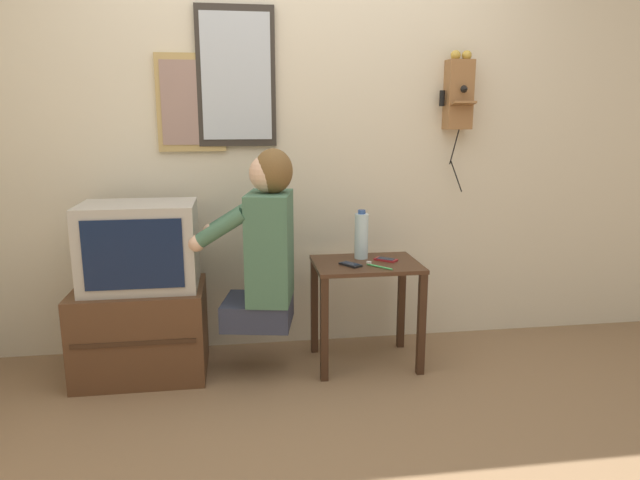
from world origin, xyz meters
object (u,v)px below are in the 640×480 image
object	(u,v)px
water_bottle	(361,236)
television	(140,246)
person	(265,244)
toothbrush	(377,266)
cell_phone_held	(350,264)
framed_picture	(191,103)
cell_phone_spare	(386,260)
wall_mirror	(236,77)
wall_phone_antique	(459,93)

from	to	relation	value
water_bottle	television	bearing A→B (deg)	-177.57
person	toothbrush	xyz separation A→B (m)	(0.60, -0.06, -0.13)
cell_phone_held	toothbrush	size ratio (longest dim) A/B	1.00
cell_phone_held	framed_picture	bearing A→B (deg)	118.87
water_bottle	cell_phone_held	bearing A→B (deg)	-121.42
television	toothbrush	distance (m)	1.27
framed_picture	cell_phone_spare	size ratio (longest dim) A/B	4.03
television	wall_mirror	xyz separation A→B (m)	(0.53, 0.31, 0.89)
television	water_bottle	xyz separation A→B (m)	(1.21, 0.05, 0.01)
framed_picture	wall_mirror	distance (m)	0.29
television	wall_mirror	bearing A→B (deg)	29.95
framed_picture	cell_phone_held	distance (m)	1.27
wall_mirror	toothbrush	distance (m)	1.32
person	wall_mirror	xyz separation A→B (m)	(-0.12, 0.40, 0.87)
cell_phone_held	toothbrush	world-z (taller)	toothbrush
water_bottle	toothbrush	distance (m)	0.25
toothbrush	wall_mirror	bearing A→B (deg)	107.84
wall_mirror	cell_phone_held	size ratio (longest dim) A/B	5.64
person	framed_picture	size ratio (longest dim) A/B	1.76
wall_phone_antique	framed_picture	bearing A→B (deg)	178.37
television	cell_phone_spare	world-z (taller)	television
television	wall_mirror	distance (m)	1.08
framed_picture	toothbrush	distance (m)	1.38
wall_mirror	water_bottle	bearing A→B (deg)	-20.82
cell_phone_spare	wall_mirror	bearing A→B (deg)	107.90
television	water_bottle	distance (m)	1.21
cell_phone_spare	water_bottle	world-z (taller)	water_bottle
television	cell_phone_held	size ratio (longest dim) A/B	4.34
wall_phone_antique	framed_picture	distance (m)	1.55
television	framed_picture	xyz separation A→B (m)	(0.28, 0.31, 0.74)
wall_mirror	toothbrush	xyz separation A→B (m)	(0.72, -0.46, -1.00)
framed_picture	water_bottle	xyz separation A→B (m)	(0.93, -0.26, -0.73)
framed_picture	cell_phone_spare	distance (m)	1.40
cell_phone_held	cell_phone_spare	xyz separation A→B (m)	(0.22, 0.08, 0.00)
person	television	size ratio (longest dim) A/B	1.60
wall_phone_antique	toothbrush	size ratio (longest dim) A/B	6.05
wall_phone_antique	wall_mirror	distance (m)	1.30
person	water_bottle	xyz separation A→B (m)	(0.55, 0.15, -0.00)
cell_phone_held	toothbrush	xyz separation A→B (m)	(0.14, -0.06, 0.00)
framed_picture	cell_phone_held	size ratio (longest dim) A/B	3.95
person	framed_picture	distance (m)	0.92
cell_phone_spare	toothbrush	size ratio (longest dim) A/B	0.98
television	cell_phone_spare	size ratio (longest dim) A/B	4.43
water_bottle	wall_mirror	bearing A→B (deg)	159.18
wall_phone_antique	cell_phone_held	world-z (taller)	wall_phone_antique
cell_phone_spare	toothbrush	distance (m)	0.15
television	cell_phone_held	distance (m)	1.13
wall_phone_antique	wall_mirror	bearing A→B (deg)	178.19
person	wall_phone_antique	distance (m)	1.46
wall_phone_antique	cell_phone_spare	distance (m)	1.09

